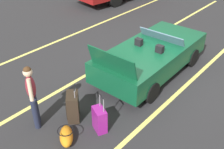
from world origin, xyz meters
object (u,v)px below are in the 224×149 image
(suitcase_medium_bright, at_px, (100,119))
(traveler_person, at_px, (32,94))
(convertible_car, at_px, (155,54))
(suitcase_large_black, at_px, (73,107))
(duffel_bag, at_px, (66,136))

(suitcase_medium_bright, distance_m, traveler_person, 1.66)
(convertible_car, relative_size, suitcase_large_black, 4.37)
(duffel_bag, relative_size, traveler_person, 0.42)
(suitcase_large_black, relative_size, traveler_person, 0.58)
(suitcase_medium_bright, bearing_deg, convertible_car, -145.99)
(suitcase_large_black, height_order, suitcase_medium_bright, suitcase_medium_bright)
(suitcase_large_black, bearing_deg, traveler_person, 8.94)
(suitcase_medium_bright, bearing_deg, duffel_bag, 1.76)
(convertible_car, distance_m, suitcase_large_black, 3.32)
(convertible_car, height_order, traveler_person, traveler_person)
(suitcase_medium_bright, xyz_separation_m, duffel_bag, (-0.77, 0.32, -0.16))
(suitcase_large_black, bearing_deg, convertible_car, -140.37)
(traveler_person, bearing_deg, suitcase_medium_bright, -21.94)
(suitcase_large_black, relative_size, duffel_bag, 1.39)
(convertible_car, bearing_deg, suitcase_large_black, 174.89)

